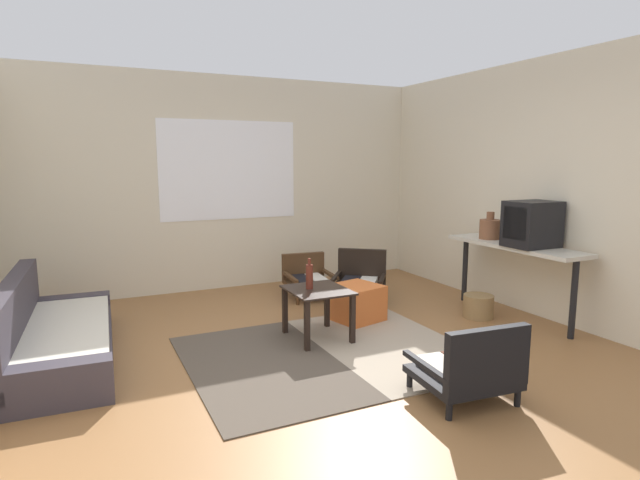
# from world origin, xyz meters

# --- Properties ---
(ground_plane) EXTENTS (7.80, 7.80, 0.00)m
(ground_plane) POSITION_xyz_m (0.00, 0.00, 0.00)
(ground_plane) COLOR olive
(far_wall_with_window) EXTENTS (5.60, 0.13, 2.70)m
(far_wall_with_window) POSITION_xyz_m (0.00, 3.06, 1.35)
(far_wall_with_window) COLOR beige
(far_wall_with_window) RESTS_ON ground
(side_wall_right) EXTENTS (0.12, 6.60, 2.70)m
(side_wall_right) POSITION_xyz_m (2.66, 0.30, 1.35)
(side_wall_right) COLOR beige
(side_wall_right) RESTS_ON ground
(area_rug) EXTENTS (2.36, 1.94, 0.01)m
(area_rug) POSITION_xyz_m (0.09, 0.33, 0.01)
(area_rug) COLOR #4C4238
(area_rug) RESTS_ON ground
(couch) EXTENTS (0.88, 2.08, 0.70)m
(couch) POSITION_xyz_m (-2.05, 1.18, 0.21)
(couch) COLOR #38333D
(couch) RESTS_ON ground
(coffee_table) EXTENTS (0.53, 0.60, 0.47)m
(coffee_table) POSITION_xyz_m (0.17, 0.72, 0.38)
(coffee_table) COLOR black
(coffee_table) RESTS_ON ground
(armchair_by_window) EXTENTS (0.60, 0.65, 0.50)m
(armchair_by_window) POSITION_xyz_m (0.71, 2.14, 0.23)
(armchair_by_window) COLOR #472D19
(armchair_by_window) RESTS_ON ground
(armchair_striped_foreground) EXTENTS (0.68, 0.64, 0.58)m
(armchair_striped_foreground) POSITION_xyz_m (0.57, -0.88, 0.24)
(armchair_striped_foreground) COLOR black
(armchair_striped_foreground) RESTS_ON ground
(armchair_corner) EXTENTS (0.80, 0.79, 0.58)m
(armchair_corner) POSITION_xyz_m (1.21, 1.74, 0.26)
(armchair_corner) COLOR black
(armchair_corner) RESTS_ON ground
(ottoman_orange) EXTENTS (0.55, 0.55, 0.37)m
(ottoman_orange) POSITION_xyz_m (0.77, 1.05, 0.19)
(ottoman_orange) COLOR #D1662D
(ottoman_orange) RESTS_ON ground
(console_shelf) EXTENTS (0.43, 1.59, 0.79)m
(console_shelf) POSITION_xyz_m (2.31, 0.44, 0.71)
(console_shelf) COLOR beige
(console_shelf) RESTS_ON ground
(crt_television) EXTENTS (0.48, 0.38, 0.46)m
(crt_television) POSITION_xyz_m (2.30, 0.23, 1.02)
(crt_television) COLOR black
(crt_television) RESTS_ON console_shelf
(clay_vase) EXTENTS (0.22, 0.22, 0.30)m
(clay_vase) POSITION_xyz_m (2.31, 0.80, 0.91)
(clay_vase) COLOR brown
(clay_vase) RESTS_ON console_shelf
(glass_bottle) EXTENTS (0.07, 0.07, 0.29)m
(glass_bottle) POSITION_xyz_m (0.11, 0.77, 0.60)
(glass_bottle) COLOR #5B2319
(glass_bottle) RESTS_ON coffee_table
(wicker_basket) EXTENTS (0.31, 0.31, 0.24)m
(wicker_basket) POSITION_xyz_m (1.98, 0.58, 0.12)
(wicker_basket) COLOR olive
(wicker_basket) RESTS_ON ground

